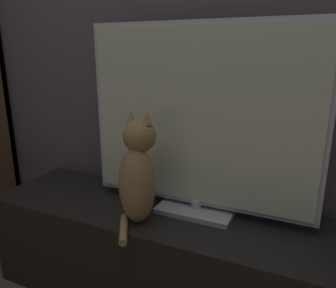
# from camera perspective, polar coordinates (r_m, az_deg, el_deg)

# --- Properties ---
(tv_stand) EXTENTS (1.57, 0.43, 0.42)m
(tv_stand) POSITION_cam_1_polar(r_m,az_deg,el_deg) (1.47, 0.20, -19.16)
(tv_stand) COLOR black
(tv_stand) RESTS_ON ground_plane
(tv) EXTENTS (0.92, 0.18, 0.74)m
(tv) POSITION_cam_1_polar(r_m,az_deg,el_deg) (1.25, 5.39, 3.63)
(tv) COLOR #B7B7BC
(tv) RESTS_ON tv_stand
(cat) EXTENTS (0.15, 0.27, 0.43)m
(cat) POSITION_cam_1_polar(r_m,az_deg,el_deg) (1.22, -5.28, -5.19)
(cat) COLOR #997547
(cat) RESTS_ON tv_stand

